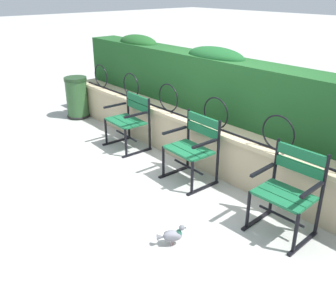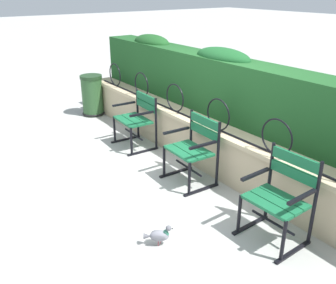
{
  "view_description": "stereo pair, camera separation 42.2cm",
  "coord_description": "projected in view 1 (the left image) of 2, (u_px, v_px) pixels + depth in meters",
  "views": [
    {
      "loc": [
        3.21,
        -2.67,
        2.35
      ],
      "look_at": [
        0.0,
        0.12,
        0.55
      ],
      "focal_mm": 39.51,
      "sensor_mm": 36.0,
      "label": 1
    },
    {
      "loc": [
        3.47,
        -2.34,
        2.35
      ],
      "look_at": [
        0.0,
        0.12,
        0.55
      ],
      "focal_mm": 39.51,
      "sensor_mm": 36.0,
      "label": 2
    }
  ],
  "objects": [
    {
      "name": "park_chair_left",
      "position": [
        130.0,
        119.0,
        5.7
      ],
      "size": [
        0.65,
        0.55,
        0.82
      ],
      "color": "#19663D",
      "rests_on": "ground"
    },
    {
      "name": "pigeon_near_chairs",
      "position": [
        172.0,
        235.0,
        3.6
      ],
      "size": [
        0.21,
        0.26,
        0.22
      ],
      "color": "gray",
      "rests_on": "ground"
    },
    {
      "name": "hedge_row",
      "position": [
        229.0,
        85.0,
        5.11
      ],
      "size": [
        6.48,
        0.49,
        0.94
      ],
      "color": "#1E5123",
      "rests_on": "stone_wall"
    },
    {
      "name": "trash_bin",
      "position": [
        77.0,
        98.0,
        7.04
      ],
      "size": [
        0.44,
        0.44,
        0.78
      ],
      "color": "#2D562D",
      "rests_on": "ground"
    },
    {
      "name": "park_chair_centre",
      "position": [
        193.0,
        147.0,
        4.7
      ],
      "size": [
        0.62,
        0.54,
        0.86
      ],
      "color": "#19663D",
      "rests_on": "ground"
    },
    {
      "name": "park_chair_right",
      "position": [
        288.0,
        190.0,
        3.69
      ],
      "size": [
        0.59,
        0.54,
        0.9
      ],
      "color": "#19663D",
      "rests_on": "ground"
    },
    {
      "name": "ground_plane",
      "position": [
        161.0,
        184.0,
        4.76
      ],
      "size": [
        60.0,
        60.0,
        0.0
      ],
      "primitive_type": "plane",
      "color": "#ADADA8"
    },
    {
      "name": "stone_wall",
      "position": [
        207.0,
        144.0,
        5.14
      ],
      "size": [
        6.61,
        0.41,
        0.63
      ],
      "color": "tan",
      "rests_on": "ground"
    },
    {
      "name": "iron_arch_fence",
      "position": [
        192.0,
        107.0,
        5.06
      ],
      "size": [
        6.09,
        0.02,
        0.42
      ],
      "color": "black",
      "rests_on": "stone_wall"
    }
  ]
}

